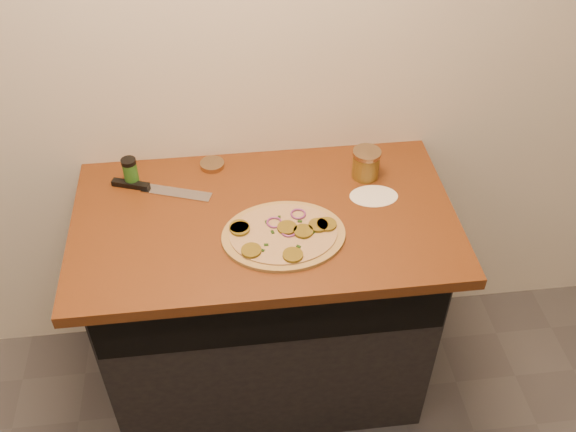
{
  "coord_description": "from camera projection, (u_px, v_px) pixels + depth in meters",
  "views": [
    {
      "loc": [
        -0.1,
        -0.07,
        2.25
      ],
      "look_at": [
        0.07,
        1.35,
        0.95
      ],
      "focal_mm": 40.0,
      "sensor_mm": 36.0,
      "label": 1
    }
  ],
  "objects": [
    {
      "name": "salsa_jar",
      "position": [
        366.0,
        164.0,
        2.12
      ],
      "size": [
        0.09,
        0.09,
        0.1
      ],
      "color": "#A32410",
      "rests_on": "countertop"
    },
    {
      "name": "flour_spill",
      "position": [
        374.0,
        196.0,
        2.07
      ],
      "size": [
        0.17,
        0.17,
        0.0
      ],
      "primitive_type": "cylinder",
      "rotation": [
        0.0,
        0.0,
        -0.05
      ],
      "color": "white",
      "rests_on": "countertop"
    },
    {
      "name": "cabinet",
      "position": [
        267.0,
        304.0,
        2.35
      ],
      "size": [
        1.1,
        0.6,
        0.86
      ],
      "primitive_type": "cube",
      "color": "black",
      "rests_on": "ground"
    },
    {
      "name": "spice_shaker",
      "position": [
        130.0,
        172.0,
        2.09
      ],
      "size": [
        0.05,
        0.05,
        0.1
      ],
      "color": "#2A6821",
      "rests_on": "countertop"
    },
    {
      "name": "mason_jar_lid",
      "position": [
        212.0,
        165.0,
        2.18
      ],
      "size": [
        0.1,
        0.1,
        0.02
      ],
      "primitive_type": "cylinder",
      "rotation": [
        0.0,
        0.0,
        0.31
      ],
      "color": "#9B7F5A",
      "rests_on": "countertop"
    },
    {
      "name": "countertop",
      "position": [
        264.0,
        219.0,
        2.02
      ],
      "size": [
        1.2,
        0.7,
        0.04
      ],
      "primitive_type": "cube",
      "color": "brown",
      "rests_on": "cabinet"
    },
    {
      "name": "chefs_knife",
      "position": [
        152.0,
        188.0,
        2.09
      ],
      "size": [
        0.33,
        0.14,
        0.02
      ],
      "color": "#B7BAC1",
      "rests_on": "countertop"
    },
    {
      "name": "pizza",
      "position": [
        284.0,
        234.0,
        1.93
      ],
      "size": [
        0.38,
        0.38,
        0.03
      ],
      "color": "tan",
      "rests_on": "countertop"
    }
  ]
}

